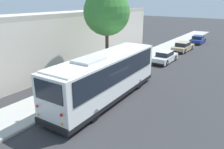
% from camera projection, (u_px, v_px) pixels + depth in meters
% --- Properties ---
extents(ground_plane, '(160.00, 160.00, 0.00)m').
position_uv_depth(ground_plane, '(107.00, 100.00, 15.65)').
color(ground_plane, '#333335').
extents(sidewalk_slab, '(80.00, 3.12, 0.15)m').
position_uv_depth(sidewalk_slab, '(74.00, 89.00, 17.36)').
color(sidewalk_slab, '#B2AFA8').
rests_on(sidewalk_slab, ground).
extents(curb_strip, '(80.00, 0.14, 0.15)m').
position_uv_depth(curb_strip, '(90.00, 94.00, 16.48)').
color(curb_strip, '#9D9A94').
rests_on(curb_strip, ground).
extents(shuttle_bus, '(10.72, 3.12, 3.44)m').
position_uv_depth(shuttle_bus, '(106.00, 75.00, 15.32)').
color(shuttle_bus, white).
rests_on(shuttle_bus, ground).
extents(parked_sedan_white, '(4.25, 1.72, 1.31)m').
position_uv_depth(parked_sedan_white, '(165.00, 57.00, 24.96)').
color(parked_sedan_white, silver).
rests_on(parked_sedan_white, ground).
extents(parked_sedan_tan, '(4.69, 1.93, 1.26)m').
position_uv_depth(parked_sedan_tan, '(183.00, 47.00, 30.48)').
color(parked_sedan_tan, tan).
rests_on(parked_sedan_tan, ground).
extents(parked_sedan_blue, '(4.28, 1.86, 1.26)m').
position_uv_depth(parked_sedan_blue, '(198.00, 40.00, 35.90)').
color(parked_sedan_blue, navy).
rests_on(parked_sedan_blue, ground).
extents(street_tree, '(4.02, 4.02, 8.28)m').
position_uv_depth(street_tree, '(107.00, 9.00, 18.77)').
color(street_tree, brown).
rests_on(street_tree, sidewalk_slab).
extents(sign_post_near, '(0.06, 0.22, 1.67)m').
position_uv_depth(sign_post_near, '(36.00, 105.00, 12.83)').
color(sign_post_near, gray).
rests_on(sign_post_near, sidewalk_slab).
extents(sign_post_far, '(0.06, 0.22, 1.30)m').
position_uv_depth(sign_post_far, '(61.00, 96.00, 14.40)').
color(sign_post_far, gray).
rests_on(sign_post_far, sidewalk_slab).
extents(fire_hydrant, '(0.22, 0.22, 0.81)m').
position_uv_depth(fire_hydrant, '(134.00, 64.00, 22.60)').
color(fire_hydrant, '#99999E').
rests_on(fire_hydrant, sidewalk_slab).
extents(building_backdrop, '(24.75, 8.91, 5.70)m').
position_uv_depth(building_backdrop, '(60.00, 38.00, 25.31)').
color(building_backdrop, beige).
rests_on(building_backdrop, ground).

